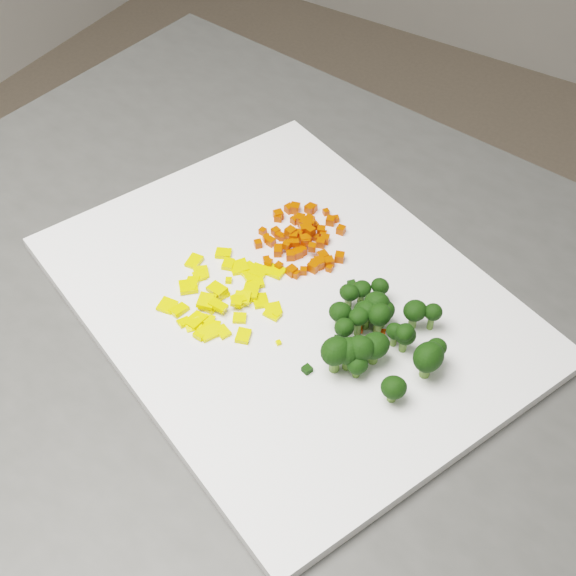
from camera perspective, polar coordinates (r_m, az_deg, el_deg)
The scene contains 150 objects.
counter_block at distance 1.22m, azimuth 1.26°, elevation -16.16°, with size 1.10×0.77×0.90m, color #3F3F3D.
cutting_board at distance 0.86m, azimuth 0.00°, elevation -0.75°, with size 0.49×0.38×0.01m, color white.
carrot_pile at distance 0.90m, azimuth 1.04°, elevation 3.99°, with size 0.11×0.11×0.03m, color #C32E02, non-canonical shape.
pepper_pile at distance 0.85m, azimuth -4.55°, elevation -0.13°, with size 0.13×0.13×0.02m, color yellow, non-canonical shape.
broccoli_pile at distance 0.79m, azimuth 7.25°, elevation -2.72°, with size 0.13×0.13×0.06m, color black, non-canonical shape.
carrot_cube_0 at distance 0.87m, azimuth 1.11°, elevation 1.22°, with size 0.01×0.01×0.01m, color #C32E02.
carrot_cube_1 at distance 0.89m, azimuth 0.22°, elevation 3.23°, with size 0.01×0.01×0.01m, color #C32E02.
carrot_cube_2 at distance 0.88m, azimuth 3.69°, elevation 2.20°, with size 0.01×0.01×0.01m, color #C32E02.
carrot_cube_3 at distance 0.90m, azimuth 1.40°, elevation 3.48°, with size 0.01×0.01×0.01m, color #C32E02.
carrot_cube_4 at distance 0.93m, azimuth 3.04°, elevation 4.80°, with size 0.01×0.01×0.01m, color #C32E02.
carrot_cube_5 at distance 0.89m, azimuth 0.19°, elevation 2.47°, with size 0.01×0.01×0.01m, color #C32E02.
carrot_cube_6 at distance 0.91m, azimuth 1.04°, elevation 3.50°, with size 0.01×0.01×0.01m, color #C32E02.
carrot_cube_7 at distance 0.89m, azimuth 1.17°, elevation 3.47°, with size 0.01×0.01×0.01m, color #C32E02.
carrot_cube_8 at distance 0.90m, azimuth 2.65°, elevation 3.49°, with size 0.01×0.01×0.01m, color #C32E02.
carrot_cube_9 at distance 0.87m, azimuth 2.96°, elevation 1.41°, with size 0.01×0.01×0.01m, color #C32E02.
carrot_cube_10 at distance 0.90m, azimuth 2.34°, elevation 3.23°, with size 0.01×0.01×0.01m, color #C32E02.
carrot_cube_11 at distance 0.94m, azimuth 0.50°, elevation 5.70°, with size 0.01×0.01×0.01m, color #C32E02.
carrot_cube_12 at distance 0.93m, azimuth 3.42°, elevation 4.93°, with size 0.01×0.01×0.01m, color #C32E02.
carrot_cube_13 at distance 0.89m, azimuth 0.67°, elevation 2.47°, with size 0.01×0.01×0.01m, color #C32E02.
carrot_cube_14 at distance 0.88m, azimuth 2.91°, elevation 1.86°, with size 0.01×0.01×0.01m, color #C32E02.
carrot_cube_15 at distance 0.92m, azimuth 1.19°, elevation 4.60°, with size 0.01×0.01×0.01m, color #C32E02.
carrot_cube_16 at distance 0.92m, azimuth 1.88°, elevation 4.45°, with size 0.01×0.01×0.01m, color #C32E02.
carrot_cube_17 at distance 0.87m, azimuth 2.02°, elevation 1.68°, with size 0.01×0.01×0.01m, color #C32E02.
carrot_cube_18 at distance 0.91m, azimuth -0.88°, elevation 4.03°, with size 0.01×0.01×0.01m, color #C32E02.
carrot_cube_19 at distance 0.94m, azimuth 1.75°, elevation 5.69°, with size 0.01×0.01×0.01m, color #C32E02.
carrot_cube_20 at distance 0.91m, azimuth -0.65°, elevation 3.75°, with size 0.01×0.01×0.01m, color #C32E02.
carrot_cube_21 at distance 0.91m, azimuth -0.45°, elevation 3.62°, with size 0.01×0.01×0.01m, color #C32E02.
carrot_cube_22 at distance 0.88m, azimuth -1.39°, elevation 1.79°, with size 0.01×0.01×0.01m, color #C32E02.
carrot_cube_23 at distance 0.91m, azimuth 2.38°, elevation 4.11°, with size 0.01×0.01×0.01m, color #C32E02.
carrot_cube_24 at distance 0.91m, azimuth 1.46°, elevation 4.47°, with size 0.01×0.01×0.01m, color #C32E02.
carrot_cube_25 at distance 0.87m, azimuth 1.84°, elevation 1.53°, with size 0.01×0.01×0.01m, color #C32E02.
carrot_cube_26 at distance 0.87m, azimuth 0.53°, elevation 1.02°, with size 0.01×0.01×0.01m, color #C32E02.
carrot_cube_27 at distance 0.90m, azimuth 0.19°, elevation 4.00°, with size 0.01×0.01×0.01m, color #C32E02.
carrot_cube_28 at distance 0.90m, azimuth 0.78°, elevation 3.87°, with size 0.01×0.01×0.01m, color #C32E02.
carrot_cube_29 at distance 0.88m, azimuth 2.75°, elevation 1.99°, with size 0.01×0.01×0.01m, color #C32E02.
carrot_cube_30 at distance 0.91m, azimuth 2.52°, elevation 3.84°, with size 0.01×0.01×0.01m, color #C32E02.
carrot_cube_31 at distance 0.93m, azimuth 0.88°, elevation 4.91°, with size 0.01×0.01×0.01m, color #C32E02.
carrot_cube_32 at distance 0.93m, azimuth 0.48°, elevation 4.84°, with size 0.01×0.01×0.01m, color #C32E02.
carrot_cube_33 at distance 0.91m, azimuth 1.36°, elevation 4.09°, with size 0.01×0.01×0.01m, color #C32E02.
carrot_cube_34 at distance 0.91m, azimuth -1.56°, elevation 3.52°, with size 0.01×0.01×0.01m, color #C32E02.
carrot_cube_35 at distance 0.89m, azimuth 0.94°, elevation 2.65°, with size 0.01×0.01×0.01m, color #C32E02.
carrot_cube_36 at distance 0.88m, azimuth 0.17°, elevation 2.32°, with size 0.01×0.01×0.01m, color #C32E02.
carrot_cube_37 at distance 0.89m, azimuth 0.55°, elevation 3.23°, with size 0.01×0.01×0.01m, color #C32E02.
carrot_cube_38 at distance 0.91m, azimuth -1.82°, elevation 4.05°, with size 0.01×0.01×0.01m, color #C32E02.
carrot_cube_39 at distance 0.88m, azimuth 1.73°, elevation 2.91°, with size 0.01×0.01×0.01m, color #C32E02.
carrot_cube_40 at distance 0.92m, azimuth 3.79°, elevation 4.14°, with size 0.01×0.01×0.01m, color #C32E02.
carrot_cube_41 at distance 0.91m, azimuth 1.97°, elevation 3.62°, with size 0.01×0.01×0.01m, color #C32E02.
carrot_cube_42 at distance 0.90m, azimuth -2.15°, elevation 3.16°, with size 0.01×0.01×0.01m, color #C32E02.
carrot_cube_43 at distance 0.90m, azimuth 1.59°, elevation 4.08°, with size 0.01×0.01×0.01m, color #C32E02.
carrot_cube_44 at distance 0.89m, azimuth -0.08°, elevation 3.07°, with size 0.01×0.01×0.01m, color #C32E02.
carrot_cube_45 at distance 0.93m, azimuth 1.52°, elevation 4.85°, with size 0.01×0.01×0.01m, color #C32E02.
carrot_cube_46 at distance 0.91m, azimuth 0.00°, elevation 3.79°, with size 0.01×0.01×0.01m, color #C32E02.
carrot_cube_47 at distance 0.91m, azimuth -1.53°, elevation 3.61°, with size 0.01×0.01×0.01m, color #C32E02.
carrot_cube_48 at distance 0.94m, azimuth 1.58°, elevation 5.65°, with size 0.01×0.01×0.01m, color #C32E02.
carrot_cube_49 at distance 0.90m, azimuth -1.22°, elevation 3.30°, with size 0.01×0.01×0.01m, color #C32E02.
carrot_cube_50 at distance 0.91m, azimuth 1.65°, elevation 4.62°, with size 0.01×0.01×0.01m, color #C32E02.
carrot_cube_51 at distance 0.94m, azimuth 0.09°, elevation 5.67°, with size 0.01×0.01×0.01m, color #C32E02.
carrot_cube_52 at distance 0.89m, azimuth 1.30°, elevation 3.36°, with size 0.01×0.01×0.01m, color #C32E02.
carrot_cube_53 at distance 0.87m, azimuth 0.28°, elevation 1.22°, with size 0.01×0.01×0.01m, color #C32E02.
carrot_cube_54 at distance 0.88m, azimuth 2.48°, elevation 2.24°, with size 0.01×0.01×0.01m, color #C32E02.
carrot_cube_55 at distance 0.93m, azimuth -0.69°, elevation 5.22°, with size 0.01×0.01×0.01m, color #C32E02.
carrot_cube_56 at distance 0.88m, azimuth -1.54°, elevation 2.00°, with size 0.01×0.01×0.01m, color #C32E02.
carrot_cube_57 at distance 0.87m, azimuth -0.65°, elevation 1.57°, with size 0.01×0.01×0.01m, color #C32E02.
carrot_cube_58 at distance 0.93m, azimuth -0.69°, elevation 5.05°, with size 0.01×0.01×0.01m, color #C32E02.
carrot_cube_59 at distance 0.94m, azimuth 2.72°, elevation 5.42°, with size 0.01×0.01×0.01m, color #C32E02.
carrot_cube_60 at distance 0.92m, azimuth 1.03°, elevation 4.61°, with size 0.01×0.01×0.01m, color #C32E02.
carrot_cube_61 at distance 0.90m, azimuth 1.15°, elevation 4.21°, with size 0.01×0.01×0.01m, color #C32E02.
carrot_cube_62 at distance 0.89m, azimuth -0.73°, elevation 2.58°, with size 0.01×0.01×0.01m, color #C32E02.
carrot_cube_63 at distance 0.90m, azimuth 0.91°, elevation 3.39°, with size 0.01×0.01×0.01m, color #C32E02.
carrot_cube_64 at distance 0.89m, azimuth -0.69°, elevation 2.78°, with size 0.01×0.01×0.01m, color #C32E02.
carrot_cube_65 at distance 0.89m, azimuth 0.40°, elevation 3.70°, with size 0.01×0.01×0.01m, color #C32E02.
carrot_cube_66 at distance 0.88m, azimuth 2.23°, elevation 1.81°, with size 0.01×0.01×0.01m, color #C32E02.
pepper_chunk_0 at distance 0.83m, azimuth -6.75°, elevation -2.63°, with size 0.01×0.02×0.00m, color yellow.
pepper_chunk_1 at distance 0.84m, azimuth -1.06°, elevation -1.48°, with size 0.02×0.02×0.00m, color yellow.
pepper_chunk_2 at distance 0.84m, azimuth -5.83°, elevation -0.93°, with size 0.02×0.02×0.01m, color yellow.
pepper_chunk_3 at distance 0.87m, azimuth -2.10°, elevation 1.21°, with size 0.02×0.02×0.00m, color yellow.
pepper_chunk_4 at distance 0.83m, azimuth -1.13°, elevation -1.89°, with size 0.02×0.01×0.00m, color yellow.
pepper_chunk_5 at distance 0.88m, azimuth -4.28°, elevation 1.71°, with size 0.02×0.01×0.01m, color yellow.
pepper_chunk_6 at distance 0.88m, azimuth -3.49°, elevation 1.50°, with size 0.02×0.02×0.00m, color yellow.
pepper_chunk_7 at distance 0.85m, azimuth -5.06°, elevation -0.09°, with size 0.02×0.01×0.01m, color yellow.
pepper_chunk_8 at distance 0.82m, azimuth -5.39°, elevation -2.79°, with size 0.02×0.01×0.00m, color yellow.
pepper_chunk_9 at distance 0.86m, azimuth -2.31°, elevation 0.29°, with size 0.02×0.01×0.00m, color yellow.
pepper_chunk_10 at distance 0.84m, azimuth -3.55°, elevation -0.79°, with size 0.02×0.01×0.00m, color yellow.
pepper_chunk_11 at distance 0.85m, azimuth -8.59°, elevation -1.24°, with size 0.02×0.02×0.00m, color yellow.
pepper_chunk_12 at distance 0.88m, azimuth -6.20°, elevation 1.10°, with size 0.02×0.02×0.00m, color yellow.
pepper_chunk_13 at distance 0.82m, azimuth -4.65°, elevation -3.13°, with size 0.01×0.01×0.00m, color yellow.
pepper_chunk_14 at distance 0.84m, azimuth -7.75°, elevation -1.54°, with size 0.02×0.01×0.00m, color yellow.
pepper_chunk_15 at distance 0.88m, azimuth -2.98°, elevation 1.40°, with size 0.02×0.01×0.00m, color yellow.
pepper_chunk_16 at distance 0.87m, azimuth -6.30°, elevation 0.87°, with size 0.01×0.01×0.00m, color yellow.
pepper_chunk_17 at distance 0.84m, azimuth -1.97°, elevation -0.91°, with size 0.02×0.02×0.00m, color yellow.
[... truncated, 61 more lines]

